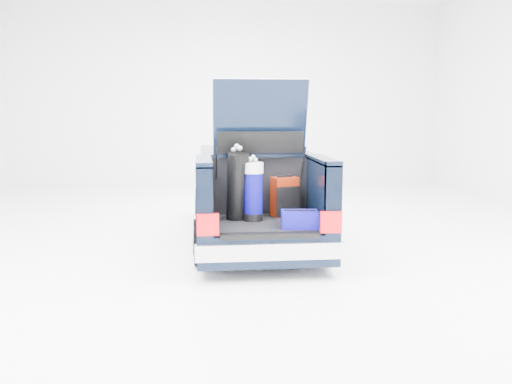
{
  "coord_description": "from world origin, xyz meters",
  "views": [
    {
      "loc": [
        -0.81,
        -8.42,
        2.05
      ],
      "look_at": [
        0.0,
        -0.5,
        0.85
      ],
      "focal_mm": 38.0,
      "sensor_mm": 36.0,
      "label": 1
    }
  ],
  "objects": [
    {
      "name": "car",
      "position": [
        -0.0,
        0.11,
        0.67
      ],
      "size": [
        1.87,
        4.65,
        2.47
      ],
      "color": "black",
      "rests_on": "ground"
    },
    {
      "name": "red_suitcase",
      "position": [
        0.34,
        -1.12,
        0.87
      ],
      "size": [
        0.4,
        0.33,
        0.57
      ],
      "rotation": [
        0.0,
        0.0,
        0.33
      ],
      "color": "#611303",
      "rests_on": "car"
    },
    {
      "name": "blue_duffel",
      "position": [
        0.4,
        -1.9,
        0.71
      ],
      "size": [
        0.47,
        0.33,
        0.24
      ],
      "rotation": [
        0.0,
        0.0,
        -0.09
      ],
      "color": "#09046E",
      "rests_on": "car"
    },
    {
      "name": "black_golf_bag",
      "position": [
        -0.33,
        -1.31,
        1.05
      ],
      "size": [
        0.36,
        0.44,
        1.01
      ],
      "rotation": [
        0.0,
        0.0,
        0.25
      ],
      "color": "black",
      "rests_on": "car"
    },
    {
      "name": "ground",
      "position": [
        0.0,
        0.0,
        0.0
      ],
      "size": [
        14.0,
        14.0,
        0.0
      ],
      "primitive_type": "plane",
      "color": "white",
      "rests_on": "ground"
    },
    {
      "name": "blue_golf_bag",
      "position": [
        -0.12,
        -1.39,
        1.0
      ],
      "size": [
        0.26,
        0.26,
        0.88
      ],
      "rotation": [
        0.0,
        0.0,
        -0.0
      ],
      "color": "black",
      "rests_on": "car"
    }
  ]
}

